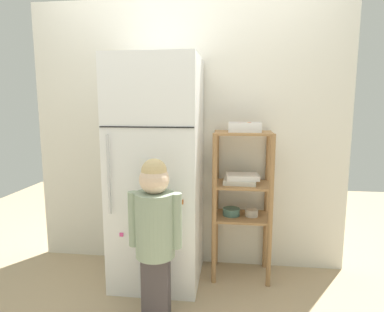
{
  "coord_description": "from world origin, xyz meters",
  "views": [
    {
      "loc": [
        0.38,
        -2.39,
        1.37
      ],
      "look_at": [
        0.08,
        0.02,
        0.99
      ],
      "focal_mm": 30.89,
      "sensor_mm": 36.0,
      "label": 1
    }
  ],
  "objects_px": {
    "refrigerator": "(157,173)",
    "fruit_bin": "(246,128)",
    "child_standing": "(155,224)",
    "pantry_shelf_unit": "(241,190)"
  },
  "relations": [
    {
      "from": "refrigerator",
      "to": "fruit_bin",
      "type": "bearing_deg",
      "value": 9.58
    },
    {
      "from": "child_standing",
      "to": "fruit_bin",
      "type": "xyz_separation_m",
      "value": [
        0.56,
        0.61,
        0.56
      ]
    },
    {
      "from": "pantry_shelf_unit",
      "to": "refrigerator",
      "type": "bearing_deg",
      "value": -168.49
    },
    {
      "from": "pantry_shelf_unit",
      "to": "fruit_bin",
      "type": "bearing_deg",
      "value": -44.83
    },
    {
      "from": "refrigerator",
      "to": "child_standing",
      "type": "relative_size",
      "value": 1.63
    },
    {
      "from": "child_standing",
      "to": "pantry_shelf_unit",
      "type": "xyz_separation_m",
      "value": [
        0.55,
        0.63,
        0.07
      ]
    },
    {
      "from": "refrigerator",
      "to": "fruit_bin",
      "type": "distance_m",
      "value": 0.75
    },
    {
      "from": "refrigerator",
      "to": "fruit_bin",
      "type": "xyz_separation_m",
      "value": [
        0.66,
        0.11,
        0.34
      ]
    },
    {
      "from": "pantry_shelf_unit",
      "to": "fruit_bin",
      "type": "relative_size",
      "value": 4.77
    },
    {
      "from": "refrigerator",
      "to": "child_standing",
      "type": "bearing_deg",
      "value": -78.98
    }
  ]
}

